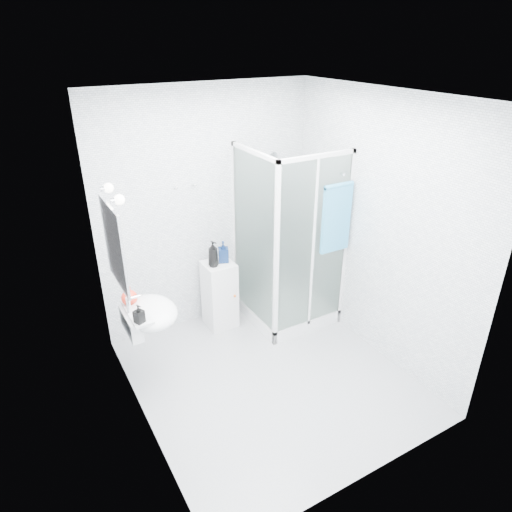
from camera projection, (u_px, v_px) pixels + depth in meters
room at (271, 257)px, 3.86m from camera, size 2.40×2.60×2.60m
shower_enclosure at (285, 286)px, 5.13m from camera, size 0.90×0.95×2.00m
wall_basin at (148, 314)px, 3.99m from camera, size 0.46×0.56×0.35m
mirror at (114, 246)px, 3.59m from camera, size 0.02×0.60×0.70m
vanity_lights at (113, 194)px, 3.43m from camera, size 0.10×0.40×0.08m
wall_hooks at (185, 186)px, 4.58m from camera, size 0.23×0.06×0.03m
storage_cabinet at (220, 295)px, 5.07m from camera, size 0.32×0.35×0.78m
hand_towel at (336, 216)px, 4.56m from camera, size 0.34×0.05×0.72m
shampoo_bottle_a at (213, 254)px, 4.79m from camera, size 0.14×0.14×0.29m
shampoo_bottle_b at (223, 252)px, 4.89m from camera, size 0.14×0.14×0.24m
soap_dispenser_orange at (129, 295)px, 3.98m from camera, size 0.19×0.19×0.18m
soap_dispenser_black at (139, 314)px, 3.72m from camera, size 0.10×0.10×0.16m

